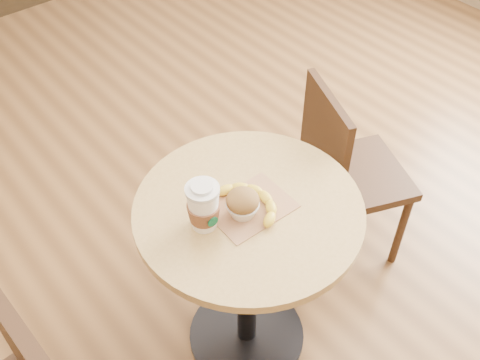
{
  "coord_description": "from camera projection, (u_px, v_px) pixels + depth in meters",
  "views": [
    {
      "loc": [
        -0.64,
        -0.93,
        1.98
      ],
      "look_at": [
        0.08,
        -0.05,
        0.83
      ],
      "focal_mm": 42.0,
      "sensor_mm": 36.0,
      "label": 1
    }
  ],
  "objects": [
    {
      "name": "kraft_bag",
      "position": [
        250.0,
        207.0,
        1.65
      ],
      "size": [
        0.24,
        0.19,
        0.0
      ],
      "primitive_type": "cube",
      "rotation": [
        0.0,
        0.0,
        -0.02
      ],
      "color": "#A1724E",
      "rests_on": "cafe_table"
    },
    {
      "name": "coffee_cup",
      "position": [
        203.0,
        208.0,
        1.55
      ],
      "size": [
        0.1,
        0.1,
        0.16
      ],
      "rotation": [
        0.0,
        0.0,
        -0.07
      ],
      "color": "white",
      "rests_on": "cafe_table"
    },
    {
      "name": "muffin",
      "position": [
        243.0,
        204.0,
        1.59
      ],
      "size": [
        0.1,
        0.1,
        0.09
      ],
      "color": "silver",
      "rests_on": "kraft_bag"
    },
    {
      "name": "chair_right",
      "position": [
        345.0,
        170.0,
        2.17
      ],
      "size": [
        0.48,
        0.48,
        0.84
      ],
      "rotation": [
        0.0,
        0.0,
        1.18
      ],
      "color": "#382213",
      "rests_on": "ground"
    },
    {
      "name": "banana",
      "position": [
        253.0,
        201.0,
        1.64
      ],
      "size": [
        0.14,
        0.24,
        0.03
      ],
      "primitive_type": null,
      "rotation": [
        0.0,
        0.0,
        0.06
      ],
      "color": "gold",
      "rests_on": "kraft_bag"
    },
    {
      "name": "cafe_table",
      "position": [
        248.0,
        253.0,
        1.81
      ],
      "size": [
        0.69,
        0.69,
        0.75
      ],
      "color": "black",
      "rests_on": "ground"
    }
  ]
}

